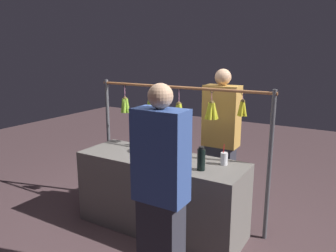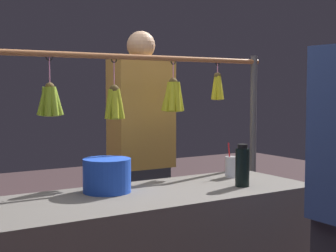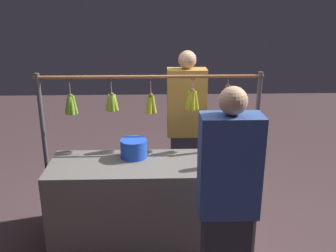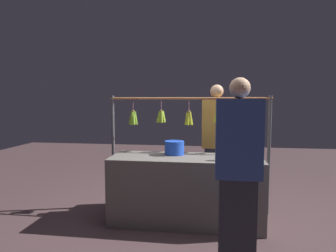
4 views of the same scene
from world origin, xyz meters
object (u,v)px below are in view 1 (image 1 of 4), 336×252
vendor_person (221,143)px  water_bottle (201,159)px  blue_bucket (155,145)px  drink_cup (224,159)px  customer_person (161,196)px

vendor_person → water_bottle: bearing=99.9°
water_bottle → blue_bucket: 0.74m
water_bottle → vendor_person: size_ratio=0.13×
drink_cup → water_bottle: bearing=62.9°
vendor_person → customer_person: 1.61m
drink_cup → customer_person: customer_person is taller
water_bottle → vendor_person: (0.15, -0.86, -0.07)m
blue_bucket → vendor_person: 0.82m
water_bottle → customer_person: 0.74m
vendor_person → customer_person: size_ratio=1.01×
blue_bucket → drink_cup: bearing=-179.8°
drink_cup → vendor_person: bearing=-65.1°
water_bottle → blue_bucket: bearing=-20.2°
blue_bucket → vendor_person: size_ratio=0.14×
water_bottle → blue_bucket: size_ratio=0.94×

